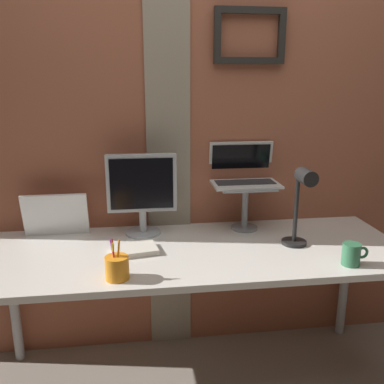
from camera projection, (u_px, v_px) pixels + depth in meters
name	position (u px, v px, depth m)	size (l,w,h in m)	color
ground_plane	(210.00, 380.00, 2.13)	(6.00, 6.00, 0.00)	gray
brick_wall_back	(198.00, 119.00, 2.21)	(3.15, 0.16, 2.57)	#9E563D
desk	(195.00, 262.00, 1.96)	(1.99, 0.71, 0.72)	silver
monitor	(142.00, 189.00, 2.08)	(0.35, 0.18, 0.41)	#ADB2B7
laptop_stand	(245.00, 200.00, 2.17)	(0.28, 0.22, 0.24)	gray
laptop	(243.00, 172.00, 2.19)	(0.34, 0.24, 0.21)	silver
whiteboard_panel	(56.00, 215.00, 2.08)	(0.32, 0.02, 0.23)	white
desk_lamp	(301.00, 199.00, 1.89)	(0.12, 0.20, 0.39)	black
pen_cup	(117.00, 267.00, 1.64)	(0.09, 0.09, 0.17)	orange
coffee_mug	(352.00, 254.00, 1.77)	(0.12, 0.08, 0.10)	#33724C
paper_clutter_stack	(135.00, 250.00, 1.91)	(0.20, 0.14, 0.02)	silver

